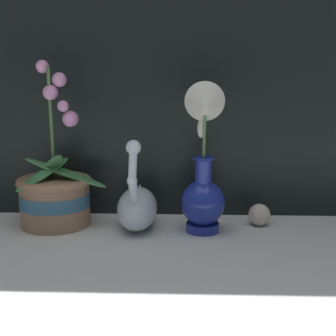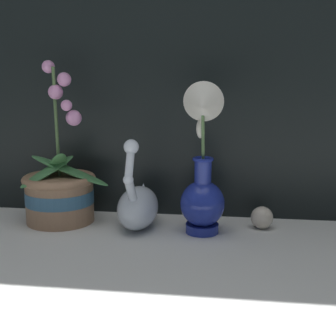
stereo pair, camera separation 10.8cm
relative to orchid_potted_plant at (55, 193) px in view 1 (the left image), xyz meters
The scene contains 5 objects.
ground_plane 0.29m from the orchid_potted_plant, 32.19° to the right, with size 2.80×2.80×0.00m, color silver.
orchid_potted_plant is the anchor object (origin of this frame).
swan_figurine 0.20m from the orchid_potted_plant, ahead, with size 0.09×0.21×0.22m.
blue_vase 0.36m from the orchid_potted_plant, ahead, with size 0.10×0.13×0.35m.
glass_sphere 0.50m from the orchid_potted_plant, ahead, with size 0.05×0.05×0.05m.
Camera 1 is at (0.07, -0.94, 0.37)m, focal length 50.00 mm.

